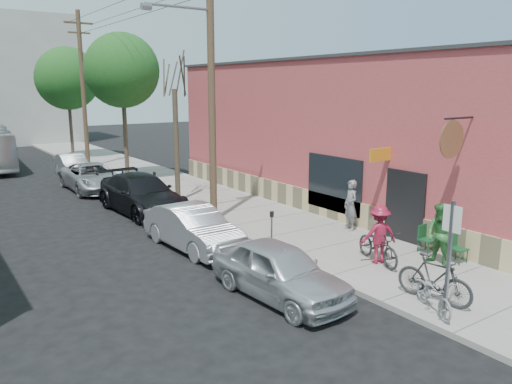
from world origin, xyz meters
TOP-DOWN VIEW (x-y plane):
  - ground at (0.00, 0.00)m, footprint 120.00×120.00m
  - sidewalk at (4.25, 11.00)m, footprint 4.50×58.00m
  - cafe_building at (8.99, 4.99)m, footprint 6.60×20.20m
  - sign_post at (2.35, -5.51)m, footprint 0.07×0.45m
  - parking_meter_near at (2.25, 0.96)m, footprint 0.14×0.14m
  - parking_meter_far at (2.25, 10.42)m, footprint 0.14×0.14m
  - utility_pole_near at (2.39, 5.12)m, footprint 3.57×0.28m
  - utility_pole_far at (2.45, 21.93)m, footprint 1.80×0.28m
  - tree_bare at (2.80, 9.06)m, footprint 0.24×0.24m
  - tree_leafy_mid at (2.80, 15.56)m, footprint 4.08×4.08m
  - tree_leafy_far at (2.80, 26.95)m, footprint 4.57×4.57m
  - patio_chair_a at (6.04, -3.40)m, footprint 0.50×0.50m
  - patio_chair_b at (6.05, -2.28)m, footprint 0.55×0.55m
  - patron_grey at (5.91, 1.01)m, footprint 0.63×0.79m
  - patron_green at (5.37, -3.20)m, footprint 0.75×0.94m
  - cyclist at (4.05, -2.01)m, footprint 1.31×1.01m
  - cyclist_bike at (4.05, -2.01)m, footprint 1.19×2.13m
  - parked_bike_a at (3.04, -4.72)m, footprint 0.86×2.03m
  - parked_bike_b at (2.55, -5.08)m, footprint 1.23×1.71m
  - car_0 at (0.26, -2.06)m, footprint 2.01×4.38m
  - car_1 at (0.30, 2.78)m, footprint 1.79×4.50m
  - car_2 at (0.80, 8.49)m, footprint 2.58×5.75m
  - car_3 at (0.47, 14.40)m, footprint 2.42×5.18m
  - car_4 at (0.80, 19.52)m, footprint 1.56×4.13m

SIDE VIEW (x-z plane):
  - ground at x=0.00m, z-range 0.00..0.00m
  - sidewalk at x=4.25m, z-range 0.00..0.15m
  - parked_bike_b at x=2.55m, z-range 0.15..1.01m
  - patio_chair_a at x=6.04m, z-range 0.15..1.03m
  - patio_chair_b at x=6.05m, z-range 0.15..1.03m
  - car_4 at x=0.80m, z-range 0.00..1.35m
  - cyclist_bike at x=4.05m, z-range 0.15..1.21m
  - car_3 at x=0.47m, z-range 0.00..1.44m
  - car_0 at x=0.26m, z-range 0.00..1.46m
  - car_1 at x=0.30m, z-range 0.00..1.46m
  - parked_bike_a at x=3.04m, z-range 0.15..1.33m
  - car_2 at x=0.80m, z-range 0.00..1.64m
  - parking_meter_near at x=2.25m, z-range 0.36..1.60m
  - parking_meter_far at x=2.25m, z-range 0.36..1.60m
  - cyclist at x=4.05m, z-range 0.15..1.94m
  - patron_green at x=5.37m, z-range 0.15..2.03m
  - patron_grey at x=5.91m, z-range 0.15..2.04m
  - sign_post at x=2.35m, z-range 0.43..3.23m
  - tree_bare at x=2.80m, z-range 0.15..5.29m
  - cafe_building at x=8.99m, z-range 0.00..6.61m
  - utility_pole_far at x=2.45m, z-range 0.34..10.34m
  - utility_pole_near at x=2.39m, z-range 0.41..10.41m
  - tree_leafy_far at x=2.80m, z-range 1.91..10.03m
  - tree_leafy_mid at x=2.80m, z-range 2.17..10.32m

